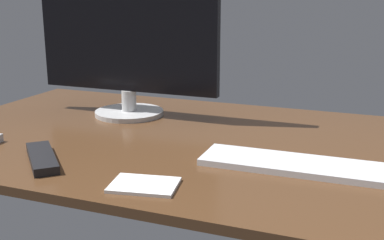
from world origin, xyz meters
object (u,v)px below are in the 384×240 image
(notepad, at_px, (144,185))
(monitor, at_px, (127,37))
(keyboard, at_px, (294,165))
(tv_remote, at_px, (42,158))

(notepad, bearing_deg, monitor, 121.28)
(keyboard, relative_size, notepad, 3.12)
(monitor, relative_size, keyboard, 1.42)
(tv_remote, height_order, notepad, tv_remote)
(keyboard, relative_size, tv_remote, 2.06)
(monitor, distance_m, tv_remote, 0.49)
(monitor, relative_size, tv_remote, 2.92)
(monitor, bearing_deg, keyboard, -27.02)
(keyboard, bearing_deg, notepad, -140.80)
(keyboard, bearing_deg, monitor, 152.32)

